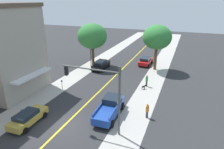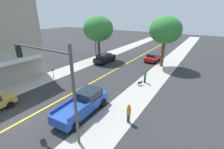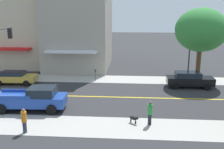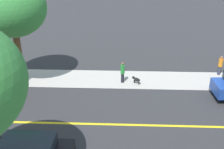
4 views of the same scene
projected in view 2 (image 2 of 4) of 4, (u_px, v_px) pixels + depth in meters
ground_plane at (23, 120)px, 13.43m from camera, size 140.00×140.00×0.00m
road_centerline_stripe at (23, 120)px, 13.43m from camera, size 0.20×126.00×0.00m
street_tree_left_near at (165, 30)px, 25.05m from camera, size 5.07×5.07×8.14m
street_tree_right_corner at (98, 29)px, 29.27m from camera, size 5.53×5.53×8.13m
parking_meter at (53, 72)px, 21.71m from camera, size 0.12×0.18×1.36m
traffic_light_mast at (54, 77)px, 10.35m from camera, size 5.90×0.32×6.93m
street_lamp at (95, 43)px, 29.26m from camera, size 0.70×0.36×5.29m
red_sedan_right_curb at (153, 57)px, 29.78m from camera, size 2.22×4.71×1.50m
black_sedan_left_curb at (105, 58)px, 28.85m from camera, size 2.03×4.76×1.64m
blue_pickup_truck at (83, 104)px, 14.13m from camera, size 2.44×5.84×1.90m
pedestrian_orange_shirt at (129, 113)px, 12.91m from camera, size 0.35×0.35×1.69m
pedestrian_green_shirt at (145, 76)px, 20.34m from camera, size 0.33×0.33×1.75m
small_dog at (140, 83)px, 19.77m from camera, size 0.59×0.70×0.56m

